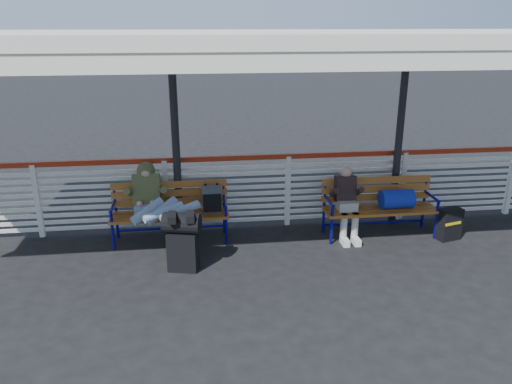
{
  "coord_description": "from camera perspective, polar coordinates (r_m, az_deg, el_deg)",
  "views": [
    {
      "loc": [
        -1.53,
        -5.85,
        3.28
      ],
      "look_at": [
        -0.65,
        1.0,
        0.91
      ],
      "focal_mm": 35.0,
      "sensor_mm": 36.0,
      "label": 1
    }
  ],
  "objects": [
    {
      "name": "suitcase_side",
      "position": [
        8.45,
        21.23,
        -3.44
      ],
      "size": [
        0.41,
        0.31,
        0.51
      ],
      "rotation": [
        0.0,
        0.0,
        0.27
      ],
      "color": "black",
      "rests_on": "ground"
    },
    {
      "name": "luggage_stack",
      "position": [
        6.92,
        -8.4,
        -5.37
      ],
      "size": [
        0.56,
        0.4,
        0.84
      ],
      "rotation": [
        0.0,
        0.0,
        -0.24
      ],
      "color": "black",
      "rests_on": "ground"
    },
    {
      "name": "bench_right",
      "position": [
        8.21,
        14.65,
        -0.96
      ],
      "size": [
        1.8,
        0.56,
        0.92
      ],
      "color": "#9E521E",
      "rests_on": "ground"
    },
    {
      "name": "traveler_man",
      "position": [
        7.48,
        -11.08,
        -1.56
      ],
      "size": [
        0.93,
        1.64,
        0.77
      ],
      "color": "#8FAAC0",
      "rests_on": "ground"
    },
    {
      "name": "bench_left",
      "position": [
        7.84,
        -8.64,
        -1.47
      ],
      "size": [
        1.8,
        0.56,
        0.92
      ],
      "color": "#9E521E",
      "rests_on": "ground"
    },
    {
      "name": "ground",
      "position": [
        6.88,
        6.53,
        -9.7
      ],
      "size": [
        60.0,
        60.0,
        0.0
      ],
      "primitive_type": "plane",
      "color": "black",
      "rests_on": "ground"
    },
    {
      "name": "companion_person",
      "position": [
        7.97,
        10.33,
        -1.1
      ],
      "size": [
        0.32,
        0.66,
        1.15
      ],
      "color": "#AAA79A",
      "rests_on": "ground"
    },
    {
      "name": "fence",
      "position": [
        8.32,
        3.64,
        0.51
      ],
      "size": [
        12.08,
        0.08,
        1.24
      ],
      "color": "silver",
      "rests_on": "ground"
    },
    {
      "name": "canopy",
      "position": [
        6.9,
        5.74,
        16.82
      ],
      "size": [
        12.6,
        3.6,
        3.16
      ],
      "color": "silver",
      "rests_on": "ground"
    }
  ]
}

